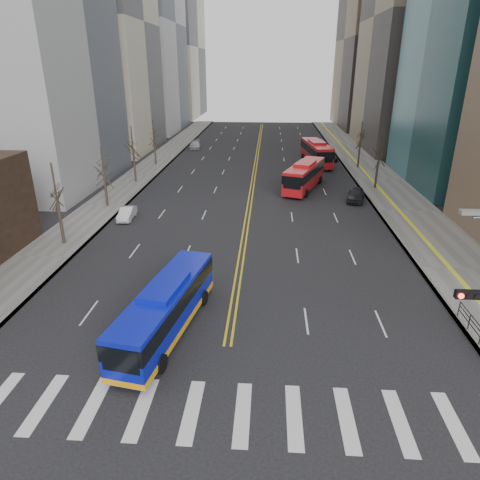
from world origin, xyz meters
name	(u,v)px	position (x,y,z in m)	size (l,w,h in m)	color
ground	(217,412)	(0.00, 0.00, 0.00)	(220.00, 220.00, 0.00)	black
sidewalk_right	(378,179)	(17.50, 45.00, 0.07)	(7.00, 130.00, 0.15)	slate
sidewalk_left	(141,175)	(-16.50, 45.00, 0.07)	(5.00, 130.00, 0.15)	slate
crosswalk	(217,412)	(0.00, 0.00, 0.01)	(26.70, 4.00, 0.01)	silver
centerline	(256,163)	(0.00, 55.00, 0.01)	(0.55, 100.00, 0.01)	gold
office_towers	(261,9)	(0.12, 68.51, 23.92)	(83.00, 134.00, 58.00)	#9C9C9F
street_trees	(190,157)	(-7.18, 34.55, 4.87)	(35.20, 47.20, 7.60)	#2C241B
blue_bus	(166,307)	(-3.73, 6.29, 1.68)	(4.19, 11.19, 3.21)	#0C17B6
red_bus_near	(305,174)	(6.73, 39.21, 1.96)	(6.12, 11.35, 3.53)	red
red_bus_far	(316,151)	(9.73, 54.70, 2.07)	(4.28, 12.07, 3.73)	red
car_white	(127,213)	(-12.50, 26.12, 0.62)	(1.32, 3.78, 1.25)	silver
car_dark_mid	(356,195)	(12.43, 34.27, 0.76)	(1.81, 4.49, 1.53)	black
car_silver	(195,145)	(-12.18, 67.22, 0.70)	(1.97, 4.84, 1.40)	#A9AAAF
car_dark_far	(330,157)	(12.50, 57.81, 0.54)	(1.81, 3.92, 1.09)	black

